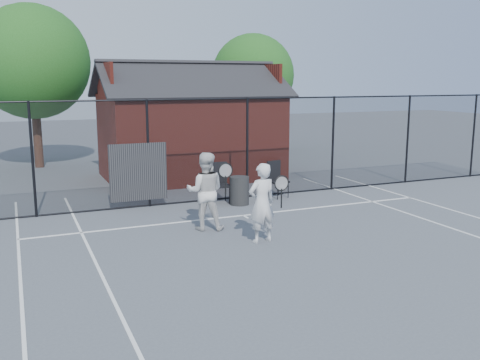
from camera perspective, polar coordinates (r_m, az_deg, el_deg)
name	(u,v)px	position (r m, az deg, el deg)	size (l,w,h in m)	color
ground	(299,248)	(11.48, 6.35, -7.24)	(80.00, 80.00, 0.00)	#4D5258
court_lines	(334,268)	(10.41, 9.97, -9.21)	(11.02, 18.00, 0.01)	white
fence	(206,152)	(15.50, -3.64, 2.98)	(22.04, 3.00, 3.00)	black
clubhouse	(190,133)	(19.50, -5.35, 5.01)	(6.50, 4.36, 4.19)	maroon
tree_left	(32,62)	(23.01, -21.27, 11.64)	(4.48, 4.48, 6.44)	black
tree_right	(253,75)	(26.35, 1.39, 11.08)	(3.97, 3.97, 5.70)	black
player_front	(262,203)	(11.61, 2.36, -2.45)	(0.81, 0.61, 1.76)	silver
player_back	(205,191)	(12.62, -3.72, -1.20)	(1.10, 0.99, 1.85)	silver
chair_left	(220,184)	(15.36, -2.17, -0.40)	(0.55, 0.57, 1.14)	black
chair_right	(278,180)	(16.13, 4.10, 0.00)	(0.52, 0.54, 1.07)	black
waste_bin	(239,191)	(15.21, -0.06, -1.14)	(0.55, 0.55, 0.80)	black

